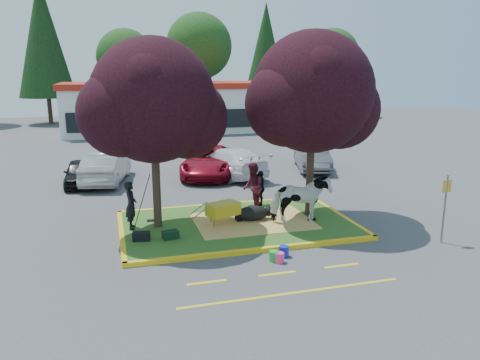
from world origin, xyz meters
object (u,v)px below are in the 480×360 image
object	(u,v)px
bucket_pink	(280,258)
bucket_green	(274,256)
sign_post	(445,202)
car_black	(80,173)
calf	(253,213)
wheelbarrow	(224,209)
cow	(300,200)
car_silver	(106,167)
handler	(131,205)
bucket_blue	(284,251)

from	to	relation	value
bucket_pink	bucket_green	bearing A→B (deg)	132.03
sign_post	car_black	size ratio (longest dim) A/B	0.64
calf	bucket_pink	size ratio (longest dim) A/B	4.07
bucket_pink	sign_post	bearing A→B (deg)	0.92
wheelbarrow	car_black	size ratio (longest dim) A/B	0.56
sign_post	calf	bearing A→B (deg)	142.67
calf	sign_post	distance (m)	6.53
cow	calf	distance (m)	1.83
wheelbarrow	car_silver	bearing A→B (deg)	93.80
handler	cow	bearing A→B (deg)	-95.79
sign_post	bucket_blue	xyz separation A→B (m)	(-5.44, 0.30, -1.23)
cow	sign_post	bearing A→B (deg)	-118.55
sign_post	cow	bearing A→B (deg)	140.73
handler	wheelbarrow	world-z (taller)	handler
cow	bucket_green	world-z (taller)	cow
car_silver	handler	bearing A→B (deg)	108.06
bucket_green	bucket_blue	size ratio (longest dim) A/B	0.96
wheelbarrow	bucket_blue	size ratio (longest dim) A/B	6.13
handler	wheelbarrow	distance (m)	3.24
cow	car_black	bearing A→B (deg)	48.09
sign_post	bucket_green	world-z (taller)	sign_post
sign_post	car_silver	bearing A→B (deg)	127.52
calf	handler	world-z (taller)	handler
calf	bucket_pink	bearing A→B (deg)	-73.14
sign_post	bucket_pink	bearing A→B (deg)	176.37
bucket_blue	wheelbarrow	bearing A→B (deg)	109.70
bucket_green	car_black	distance (m)	12.95
sign_post	bucket_green	size ratio (longest dim) A/B	7.24
sign_post	car_black	world-z (taller)	sign_post
bucket_pink	wheelbarrow	bearing A→B (deg)	103.31
wheelbarrow	car_black	world-z (taller)	car_black
calf	wheelbarrow	distance (m)	1.16
handler	wheelbarrow	size ratio (longest dim) A/B	0.83
sign_post	bucket_pink	world-z (taller)	sign_post
bucket_pink	car_black	xyz separation A→B (m)	(-6.10, 11.62, 0.46)
handler	bucket_blue	distance (m)	5.62
bucket_green	car_silver	bearing A→B (deg)	112.02
handler	bucket_green	bearing A→B (deg)	-129.00
bucket_blue	cow	bearing A→B (deg)	57.54
cow	wheelbarrow	size ratio (longest dim) A/B	1.03
wheelbarrow	bucket_green	xyz separation A→B (m)	(0.71, -3.38, -0.52)
bucket_blue	handler	bearing A→B (deg)	141.11
calf	bucket_pink	world-z (taller)	calf
wheelbarrow	sign_post	size ratio (longest dim) A/B	0.89
sign_post	car_silver	world-z (taller)	sign_post
wheelbarrow	bucket_green	bearing A→B (deg)	-100.23
sign_post	car_silver	distance (m)	15.78
bucket_green	bucket_pink	distance (m)	0.19
bucket_pink	bucket_blue	world-z (taller)	bucket_blue
bucket_green	cow	bearing A→B (deg)	53.80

